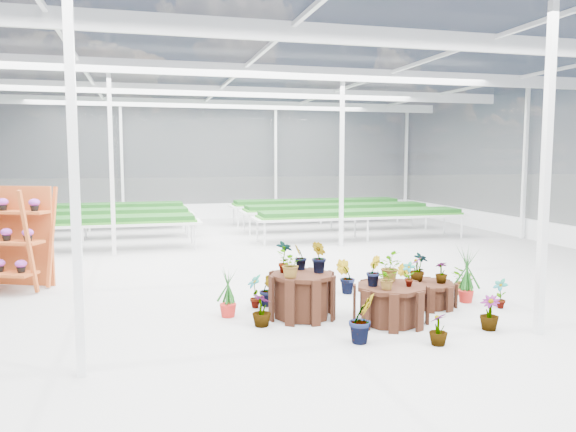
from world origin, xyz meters
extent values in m
plane|color=gray|center=(0.00, 0.00, 0.00)|extent=(24.00, 24.00, 0.00)
cylinder|color=black|center=(0.03, -2.40, 0.34)|extent=(1.14, 1.14, 0.68)
cylinder|color=black|center=(1.23, -3.00, 0.28)|extent=(1.42, 1.42, 0.56)
cylinder|color=black|center=(2.23, -2.30, 0.20)|extent=(1.14, 1.14, 0.40)
imported|color=#134413|center=(-0.21, -2.26, 0.94)|extent=(0.32, 0.32, 0.51)
imported|color=#134413|center=(0.31, -2.43, 0.93)|extent=(0.24, 0.29, 0.50)
imported|color=#134413|center=(0.08, -2.12, 0.89)|extent=(0.29, 0.29, 0.42)
imported|color=#134413|center=(-0.22, -2.65, 0.89)|extent=(0.49, 0.49, 0.41)
imported|color=#134413|center=(0.97, -2.95, 0.79)|extent=(0.28, 0.31, 0.45)
imported|color=#134413|center=(1.45, -3.12, 0.75)|extent=(0.23, 0.23, 0.37)
imported|color=#134413|center=(1.33, -2.68, 0.78)|extent=(0.38, 0.42, 0.44)
imported|color=#134413|center=(1.07, -3.21, 0.72)|extent=(0.32, 0.28, 0.32)
imported|color=#134413|center=(2.09, -2.15, 0.60)|extent=(0.31, 0.31, 0.41)
imported|color=#134413|center=(2.41, -2.38, 0.57)|extent=(0.22, 0.22, 0.36)
imported|color=#134413|center=(2.18, -2.11, 0.64)|extent=(0.27, 0.30, 0.48)
imported|color=#134413|center=(-0.66, -2.69, 0.24)|extent=(0.38, 0.38, 0.49)
imported|color=#134413|center=(-0.55, -1.66, 0.28)|extent=(0.23, 0.31, 0.55)
imported|color=#134413|center=(0.48, -3.73, 0.33)|extent=(0.43, 0.38, 0.67)
imported|color=#134413|center=(1.41, -4.08, 0.21)|extent=(0.33, 0.33, 0.43)
imported|color=#134413|center=(2.45, -3.67, 0.25)|extent=(0.38, 0.38, 0.49)
imported|color=#134413|center=(3.30, -2.70, 0.24)|extent=(0.24, 0.30, 0.49)
imported|color=#134413|center=(3.23, -1.77, 0.26)|extent=(0.43, 0.48, 0.51)
imported|color=#134413|center=(2.24, -1.39, 0.27)|extent=(0.32, 0.36, 0.53)
imported|color=#134413|center=(1.22, -1.13, 0.31)|extent=(0.42, 0.38, 0.61)
imported|color=#134413|center=(-0.31, -1.62, 0.29)|extent=(0.38, 0.34, 0.57)
camera|label=1|loc=(-2.29, -10.47, 2.45)|focal=35.00mm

